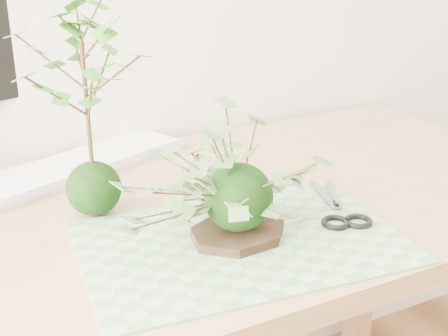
{
  "coord_description": "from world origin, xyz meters",
  "views": [
    {
      "loc": [
        -0.42,
        0.33,
        1.21
      ],
      "look_at": [
        0.0,
        1.14,
        0.84
      ],
      "focal_mm": 50.0,
      "sensor_mm": 36.0,
      "label": 1
    }
  ],
  "objects_px": {
    "desk": "(153,260)",
    "ivy_kokedama": "(239,167)",
    "keyboard": "(74,166)",
    "maple_kokedama": "(83,55)"
  },
  "relations": [
    {
      "from": "maple_kokedama",
      "to": "keyboard",
      "type": "xyz_separation_m",
      "value": [
        0.02,
        0.21,
        -0.26
      ]
    },
    {
      "from": "desk",
      "to": "ivy_kokedama",
      "type": "bearing_deg",
      "value": -58.34
    },
    {
      "from": "ivy_kokedama",
      "to": "maple_kokedama",
      "type": "distance_m",
      "value": 0.3
    },
    {
      "from": "desk",
      "to": "ivy_kokedama",
      "type": "height_order",
      "value": "ivy_kokedama"
    },
    {
      "from": "desk",
      "to": "ivy_kokedama",
      "type": "xyz_separation_m",
      "value": [
        0.09,
        -0.15,
        0.21
      ]
    },
    {
      "from": "desk",
      "to": "maple_kokedama",
      "type": "height_order",
      "value": "maple_kokedama"
    },
    {
      "from": "desk",
      "to": "maple_kokedama",
      "type": "distance_m",
      "value": 0.37
    },
    {
      "from": "maple_kokedama",
      "to": "keyboard",
      "type": "distance_m",
      "value": 0.34
    },
    {
      "from": "maple_kokedama",
      "to": "keyboard",
      "type": "height_order",
      "value": "maple_kokedama"
    },
    {
      "from": "desk",
      "to": "keyboard",
      "type": "distance_m",
      "value": 0.28
    }
  ]
}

